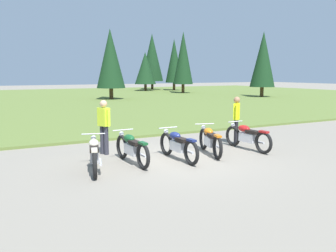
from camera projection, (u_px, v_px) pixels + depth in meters
The scene contains 10 objects.
ground_plane at pixel (178, 159), 10.41m from camera, with size 140.00×140.00×0.00m, color gray.
grass_moorland at pixel (40, 100), 32.86m from camera, with size 80.00×44.00×0.10m, color #5B7033.
forest_treeline at pixel (29, 57), 39.10m from camera, with size 43.91×26.49×8.41m.
motorcycle_cream at pixel (94, 154), 9.13m from camera, with size 0.79×2.05×0.88m.
motorcycle_british_green at pixel (132, 148), 9.88m from camera, with size 0.62×2.10×0.88m.
motorcycle_navy at pixel (178, 145), 10.30m from camera, with size 0.62×2.10×0.88m.
motorcycle_orange at pixel (210, 140), 11.03m from camera, with size 0.82×2.04×0.88m.
motorcycle_red at pixel (247, 136), 11.67m from camera, with size 0.62×2.10×0.88m.
rider_in_hivis_vest at pixel (236, 117), 12.52m from camera, with size 0.40×0.45×1.67m.
rider_with_back_turned at pixel (104, 124), 10.95m from camera, with size 0.34×0.52×1.67m.
Camera 1 is at (-4.99, -8.85, 2.47)m, focal length 38.45 mm.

